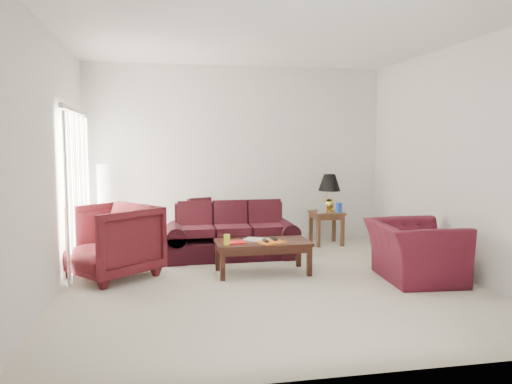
{
  "coord_description": "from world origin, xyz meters",
  "views": [
    {
      "loc": [
        -1.31,
        -5.85,
        1.73
      ],
      "look_at": [
        0.0,
        0.85,
        1.05
      ],
      "focal_mm": 35.0,
      "sensor_mm": 36.0,
      "label": 1
    }
  ],
  "objects_px": {
    "end_table": "(326,228)",
    "armchair_left": "(110,241)",
    "sofa": "(232,231)",
    "coffee_table": "(263,257)",
    "floor_lamp": "(104,208)",
    "armchair_right": "(415,251)"
  },
  "relations": [
    {
      "from": "end_table",
      "to": "armchair_left",
      "type": "bearing_deg",
      "value": -156.57
    },
    {
      "from": "sofa",
      "to": "coffee_table",
      "type": "height_order",
      "value": "sofa"
    },
    {
      "from": "end_table",
      "to": "floor_lamp",
      "type": "bearing_deg",
      "value": 179.48
    },
    {
      "from": "floor_lamp",
      "to": "sofa",
      "type": "bearing_deg",
      "value": -20.35
    },
    {
      "from": "sofa",
      "to": "floor_lamp",
      "type": "distance_m",
      "value": 2.06
    },
    {
      "from": "armchair_right",
      "to": "sofa",
      "type": "bearing_deg",
      "value": 55.61
    },
    {
      "from": "armchair_left",
      "to": "coffee_table",
      "type": "bearing_deg",
      "value": 45.99
    },
    {
      "from": "sofa",
      "to": "end_table",
      "type": "xyz_separation_m",
      "value": [
        1.73,
        0.67,
        -0.12
      ]
    },
    {
      "from": "sofa",
      "to": "end_table",
      "type": "relative_size",
      "value": 3.48
    },
    {
      "from": "end_table",
      "to": "coffee_table",
      "type": "distance_m",
      "value": 2.2
    },
    {
      "from": "sofa",
      "to": "coffee_table",
      "type": "relative_size",
      "value": 1.58
    },
    {
      "from": "armchair_right",
      "to": "coffee_table",
      "type": "relative_size",
      "value": 0.91
    },
    {
      "from": "end_table",
      "to": "armchair_right",
      "type": "bearing_deg",
      "value": -81.33
    },
    {
      "from": "end_table",
      "to": "armchair_left",
      "type": "height_order",
      "value": "armchair_left"
    },
    {
      "from": "sofa",
      "to": "floor_lamp",
      "type": "xyz_separation_m",
      "value": [
        -1.91,
        0.71,
        0.31
      ]
    },
    {
      "from": "armchair_right",
      "to": "floor_lamp",
      "type": "bearing_deg",
      "value": 63.48
    },
    {
      "from": "floor_lamp",
      "to": "end_table",
      "type": "bearing_deg",
      "value": -0.52
    },
    {
      "from": "coffee_table",
      "to": "floor_lamp",
      "type": "bearing_deg",
      "value": 154.33
    },
    {
      "from": "sofa",
      "to": "end_table",
      "type": "distance_m",
      "value": 1.86
    },
    {
      "from": "armchair_left",
      "to": "floor_lamp",
      "type": "bearing_deg",
      "value": 149.62
    },
    {
      "from": "sofa",
      "to": "floor_lamp",
      "type": "bearing_deg",
      "value": 165.42
    },
    {
      "from": "end_table",
      "to": "armchair_left",
      "type": "distance_m",
      "value": 3.72
    }
  ]
}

